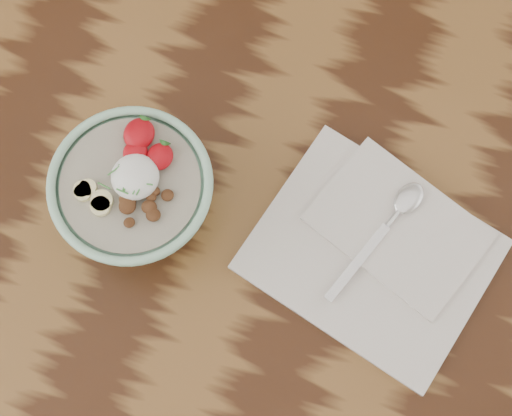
# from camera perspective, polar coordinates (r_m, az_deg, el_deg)

# --- Properties ---
(table) EXTENTS (1.60, 0.90, 0.75)m
(table) POSITION_cam_1_polar(r_m,az_deg,el_deg) (0.98, -7.16, -1.47)
(table) COLOR #361C0D
(table) RESTS_ON ground
(breakfast_bowl) EXTENTS (0.18, 0.18, 0.12)m
(breakfast_bowl) POSITION_cam_1_polar(r_m,az_deg,el_deg) (0.83, -9.60, 1.19)
(breakfast_bowl) COLOR #9CD3B4
(breakfast_bowl) RESTS_ON table
(napkin) EXTENTS (0.32, 0.28, 0.02)m
(napkin) POSITION_cam_1_polar(r_m,az_deg,el_deg) (0.88, 9.65, -3.22)
(napkin) COLOR silver
(napkin) RESTS_ON table
(spoon) EXTENTS (0.08, 0.18, 0.01)m
(spoon) POSITION_cam_1_polar(r_m,az_deg,el_deg) (0.88, 11.15, -0.49)
(spoon) COLOR silver
(spoon) RESTS_ON napkin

